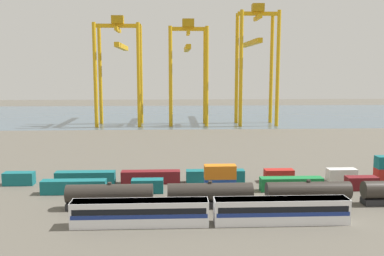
% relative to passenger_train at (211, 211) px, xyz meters
% --- Properties ---
extents(ground_plane, '(420.00, 420.00, 0.00)m').
position_rel_passenger_train_xyz_m(ground_plane, '(1.99, 60.72, -2.14)').
color(ground_plane, '#5B564C').
extents(harbour_water, '(400.00, 110.00, 0.01)m').
position_rel_passenger_train_xyz_m(harbour_water, '(1.99, 157.85, -2.14)').
color(harbour_water, '#475B6B').
rests_on(harbour_water, ground_plane).
extents(passenger_train, '(41.97, 3.14, 3.90)m').
position_rel_passenger_train_xyz_m(passenger_train, '(0.00, 0.00, 0.00)').
color(passenger_train, silver).
rests_on(passenger_train, ground_plane).
extents(freight_tank_row, '(65.44, 3.06, 4.52)m').
position_rel_passenger_train_xyz_m(freight_tank_row, '(9.06, 8.28, 0.01)').
color(freight_tank_row, '#232326').
rests_on(freight_tank_row, ground_plane).
extents(shipping_container_0, '(12.10, 2.44, 2.60)m').
position_rel_passenger_train_xyz_m(shipping_container_0, '(-24.51, 17.42, -0.84)').
color(shipping_container_0, '#146066').
rests_on(shipping_container_0, ground_plane).
extents(shipping_container_1, '(6.04, 2.44, 2.60)m').
position_rel_passenger_train_xyz_m(shipping_container_1, '(-10.61, 17.42, -0.84)').
color(shipping_container_1, '#146066').
rests_on(shipping_container_1, ground_plane).
extents(shipping_container_2, '(6.04, 2.44, 2.60)m').
position_rel_passenger_train_xyz_m(shipping_container_2, '(3.29, 17.42, -0.84)').
color(shipping_container_2, '#1C4299').
rests_on(shipping_container_2, ground_plane).
extents(shipping_container_3, '(6.04, 2.44, 2.60)m').
position_rel_passenger_train_xyz_m(shipping_container_3, '(3.29, 17.42, 1.76)').
color(shipping_container_3, orange).
rests_on(shipping_container_3, shipping_container_2).
extents(shipping_container_4, '(12.10, 2.44, 2.60)m').
position_rel_passenger_train_xyz_m(shipping_container_4, '(17.19, 17.42, -0.84)').
color(shipping_container_4, '#197538').
rests_on(shipping_container_4, ground_plane).
extents(shipping_container_5, '(6.04, 2.44, 2.60)m').
position_rel_passenger_train_xyz_m(shipping_container_5, '(31.09, 17.42, -0.84)').
color(shipping_container_5, maroon).
rests_on(shipping_container_5, ground_plane).
extents(shipping_container_7, '(6.04, 2.44, 2.60)m').
position_rel_passenger_train_xyz_m(shipping_container_7, '(-37.09, 24.14, -0.84)').
color(shipping_container_7, '#146066').
rests_on(shipping_container_7, ground_plane).
extents(shipping_container_8, '(12.10, 2.44, 2.60)m').
position_rel_passenger_train_xyz_m(shipping_container_8, '(-23.70, 24.14, -0.84)').
color(shipping_container_8, '#146066').
rests_on(shipping_container_8, ground_plane).
extents(shipping_container_9, '(12.10, 2.44, 2.60)m').
position_rel_passenger_train_xyz_m(shipping_container_9, '(-10.31, 24.14, -0.84)').
color(shipping_container_9, maroon).
rests_on(shipping_container_9, ground_plane).
extents(shipping_container_10, '(12.10, 2.44, 2.60)m').
position_rel_passenger_train_xyz_m(shipping_container_10, '(3.07, 24.14, -0.84)').
color(shipping_container_10, '#146066').
rests_on(shipping_container_10, ground_plane).
extents(shipping_container_11, '(6.04, 2.44, 2.60)m').
position_rel_passenger_train_xyz_m(shipping_container_11, '(16.46, 24.14, -0.84)').
color(shipping_container_11, '#AD211C').
rests_on(shipping_container_11, ground_plane).
extents(shipping_container_12, '(6.04, 2.44, 2.60)m').
position_rel_passenger_train_xyz_m(shipping_container_12, '(29.84, 24.14, -0.84)').
color(shipping_container_12, silver).
rests_on(shipping_container_12, ground_plane).
extents(gantry_crane_west, '(18.95, 38.07, 45.01)m').
position_rel_passenger_train_xyz_m(gantry_crane_west, '(-27.85, 120.35, 25.57)').
color(gantry_crane_west, gold).
rests_on(gantry_crane_west, ground_plane).
extents(gantry_crane_central, '(16.35, 33.07, 43.87)m').
position_rel_passenger_train_xyz_m(gantry_crane_central, '(1.00, 119.86, 24.61)').
color(gantry_crane_central, gold).
rests_on(gantry_crane_central, ground_plane).
extents(gantry_crane_east, '(16.76, 41.51, 50.16)m').
position_rel_passenger_train_xyz_m(gantry_crane_east, '(29.85, 120.78, 27.99)').
color(gantry_crane_east, gold).
rests_on(gantry_crane_east, ground_plane).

